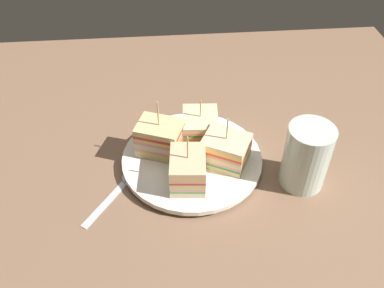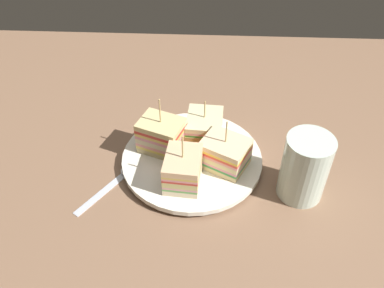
# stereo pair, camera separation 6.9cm
# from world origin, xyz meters

# --- Properties ---
(ground_plane) EXTENTS (1.07, 0.94, 0.02)m
(ground_plane) POSITION_xyz_m (0.00, 0.00, -0.01)
(ground_plane) COLOR #826047
(plate) EXTENTS (0.24, 0.24, 0.02)m
(plate) POSITION_xyz_m (0.00, 0.00, 0.01)
(plate) COLOR white
(plate) RESTS_ON ground_plane
(sandwich_wedge_0) EXTENTS (0.09, 0.08, 0.11)m
(sandwich_wedge_0) POSITION_xyz_m (0.05, -0.02, 0.05)
(sandwich_wedge_0) COLOR #D5BE86
(sandwich_wedge_0) RESTS_ON plate
(sandwich_wedge_1) EXTENTS (0.06, 0.08, 0.10)m
(sandwich_wedge_1) POSITION_xyz_m (0.01, 0.06, 0.04)
(sandwich_wedge_1) COLOR beige
(sandwich_wedge_1) RESTS_ON plate
(sandwich_wedge_2) EXTENTS (0.09, 0.09, 0.09)m
(sandwich_wedge_2) POSITION_xyz_m (-0.05, 0.01, 0.04)
(sandwich_wedge_2) COLOR #DBC389
(sandwich_wedge_2) RESTS_ON plate
(sandwich_wedge_3) EXTENTS (0.07, 0.08, 0.08)m
(sandwich_wedge_3) POSITION_xyz_m (-0.02, -0.05, 0.04)
(sandwich_wedge_3) COLOR beige
(sandwich_wedge_3) RESTS_ON plate
(chip_pile) EXTENTS (0.07, 0.07, 0.02)m
(chip_pile) POSITION_xyz_m (-0.00, -0.00, 0.03)
(chip_pile) COLOR #E4D982
(chip_pile) RESTS_ON plate
(spoon) EXTENTS (0.09, 0.12, 0.01)m
(spoon) POSITION_xyz_m (0.12, 0.04, 0.00)
(spoon) COLOR silver
(spoon) RESTS_ON ground_plane
(drinking_glass) EXTENTS (0.07, 0.07, 0.11)m
(drinking_glass) POSITION_xyz_m (-0.18, 0.06, 0.05)
(drinking_glass) COLOR silver
(drinking_glass) RESTS_ON ground_plane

